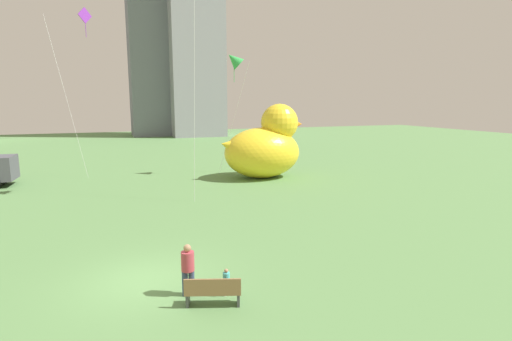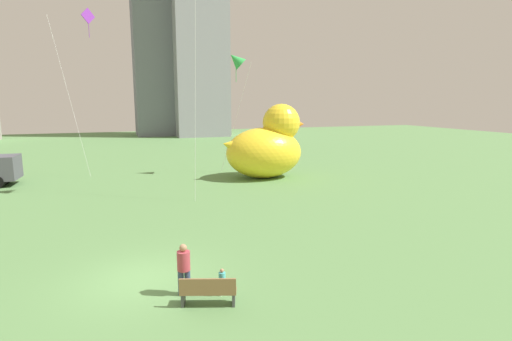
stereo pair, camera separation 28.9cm
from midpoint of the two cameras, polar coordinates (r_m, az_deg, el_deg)
ground_plane at (r=14.32m, az=-16.38°, el=-14.91°), size 140.00×140.00×0.00m
park_bench at (r=12.15m, az=-6.90°, el=-16.76°), size 1.70×0.96×0.90m
person_adult at (r=12.70m, az=-10.39°, el=-13.49°), size 0.40×0.40×1.64m
person_child at (r=12.69m, az=-4.94°, el=-15.47°), size 0.21×0.21×0.87m
giant_inflatable_duck at (r=31.08m, az=1.06°, el=3.46°), size 6.92×4.44×5.73m
city_skyline at (r=71.43m, az=-29.45°, el=16.51°), size 63.75×11.55×39.46m
kite_green at (r=32.10m, az=-3.44°, el=15.54°), size 2.52×2.32×9.89m
kite_purple at (r=37.10m, az=-23.75°, el=18.73°), size 3.62×3.60×13.42m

